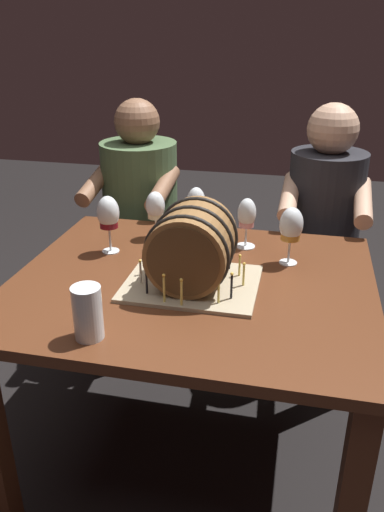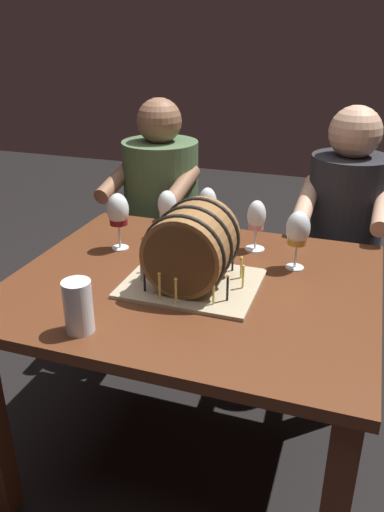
{
  "view_description": "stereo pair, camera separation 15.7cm",
  "coord_description": "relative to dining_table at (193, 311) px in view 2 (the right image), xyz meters",
  "views": [
    {
      "loc": [
        0.32,
        -1.43,
        1.5
      ],
      "look_at": [
        0.01,
        -0.03,
        0.84
      ],
      "focal_mm": 36.13,
      "sensor_mm": 36.0,
      "label": 1
    },
    {
      "loc": [
        0.47,
        -1.39,
        1.5
      ],
      "look_at": [
        0.01,
        -0.03,
        0.84
      ],
      "focal_mm": 36.13,
      "sensor_mm": 36.0,
      "label": 2
    }
  ],
  "objects": [
    {
      "name": "wine_glass_red",
      "position": [
        -0.33,
        0.16,
        0.25
      ],
      "size": [
        0.08,
        0.08,
        0.21
      ],
      "color": "white",
      "rests_on": "dining_table"
    },
    {
      "name": "ground_plane",
      "position": [
        0.0,
        0.0,
        -0.63
      ],
      "size": [
        8.0,
        8.0,
        0.0
      ],
      "primitive_type": "plane",
      "color": "black"
    },
    {
      "name": "barrel_cake",
      "position": [
        0.01,
        -0.03,
        0.24
      ],
      "size": [
        0.41,
        0.33,
        0.26
      ],
      "color": "tan",
      "rests_on": "dining_table"
    },
    {
      "name": "wine_glass_rose",
      "position": [
        0.13,
        0.3,
        0.24
      ],
      "size": [
        0.07,
        0.07,
        0.19
      ],
      "color": "white",
      "rests_on": "dining_table"
    },
    {
      "name": "person_seated_right",
      "position": [
        0.42,
        0.76,
        -0.08
      ],
      "size": [
        0.37,
        0.46,
        1.2
      ],
      "color": "black",
      "rests_on": "ground"
    },
    {
      "name": "dining_table",
      "position": [
        0.0,
        0.0,
        0.0
      ],
      "size": [
        1.15,
        0.96,
        0.74
      ],
      "color": "#562D19",
      "rests_on": "ground"
    },
    {
      "name": "wine_glass_empty",
      "position": [
        -0.06,
        0.35,
        0.25
      ],
      "size": [
        0.07,
        0.07,
        0.2
      ],
      "color": "white",
      "rests_on": "dining_table"
    },
    {
      "name": "beer_pint",
      "position": [
        -0.19,
        -0.38,
        0.18
      ],
      "size": [
        0.08,
        0.08,
        0.15
      ],
      "color": "white",
      "rests_on": "dining_table"
    },
    {
      "name": "person_seated_left",
      "position": [
        -0.42,
        0.76,
        -0.07
      ],
      "size": [
        0.39,
        0.48,
        1.2
      ],
      "color": "#2A3A24",
      "rests_on": "ground"
    },
    {
      "name": "wine_glass_white",
      "position": [
        -0.21,
        0.32,
        0.23
      ],
      "size": [
        0.07,
        0.07,
        0.18
      ],
      "color": "white",
      "rests_on": "dining_table"
    },
    {
      "name": "wine_glass_amber",
      "position": [
        0.29,
        0.2,
        0.25
      ],
      "size": [
        0.08,
        0.08,
        0.2
      ],
      "color": "white",
      "rests_on": "dining_table"
    }
  ]
}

